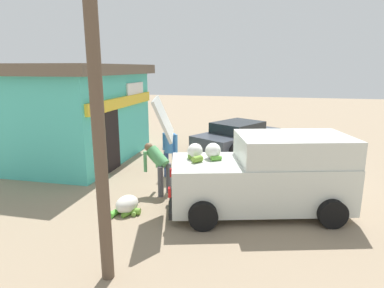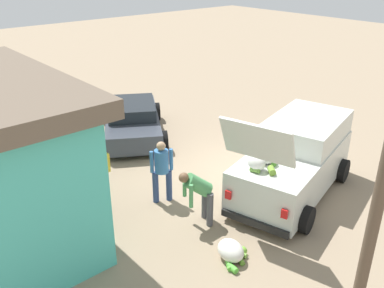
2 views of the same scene
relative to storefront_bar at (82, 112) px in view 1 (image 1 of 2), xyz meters
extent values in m
plane|color=gray|center=(-1.50, -6.27, -1.78)|extent=(60.00, 60.00, 0.00)
cube|color=#4CC6B7|center=(0.00, 0.01, -0.22)|extent=(5.21, 3.21, 3.12)
cube|color=yellow|center=(0.01, -1.63, 0.41)|extent=(4.92, 0.16, 0.36)
cube|color=black|center=(-0.92, -1.61, -0.78)|extent=(0.90, 0.07, 2.00)
cube|color=white|center=(1.15, -1.60, 0.72)|extent=(1.50, 0.07, 0.60)
cube|color=brown|center=(0.00, 0.01, 1.52)|extent=(5.73, 3.73, 0.35)
cube|color=silver|center=(-3.09, -6.44, -1.07)|extent=(2.73, 4.38, 1.06)
cube|color=silver|center=(-2.88, -7.19, -0.24)|extent=(2.25, 2.87, 0.61)
cube|color=black|center=(-2.56, -8.36, -0.27)|extent=(1.42, 0.46, 0.46)
cube|color=silver|center=(-3.68, -4.31, 0.49)|extent=(1.59, 0.81, 0.87)
ellipsoid|color=silver|center=(-3.10, -5.34, -0.36)|extent=(0.45, 0.37, 0.37)
ellipsoid|color=silver|center=(-3.18, -4.92, -0.36)|extent=(0.43, 0.36, 0.36)
cylinder|color=#63B43D|center=(-3.28, -5.45, -0.49)|extent=(0.22, 0.27, 0.11)
cylinder|color=#6DA140|center=(-3.25, -4.82, -0.48)|extent=(0.24, 0.18, 0.12)
cylinder|color=olive|center=(-3.53, -5.05, -0.47)|extent=(0.28, 0.27, 0.15)
cube|color=black|center=(-3.64, -4.44, -1.52)|extent=(1.59, 0.51, 0.16)
cube|color=red|center=(-4.29, -4.61, -1.02)|extent=(0.15, 0.10, 0.20)
cube|color=red|center=(-3.00, -4.26, -1.02)|extent=(0.15, 0.10, 0.20)
cylinder|color=black|center=(-3.61, -8.03, -1.46)|extent=(0.38, 0.66, 0.63)
cylinder|color=black|center=(-1.83, -7.53, -1.46)|extent=(0.38, 0.66, 0.63)
cylinder|color=black|center=(-4.35, -5.36, -1.46)|extent=(0.38, 0.66, 0.63)
cylinder|color=black|center=(-2.56, -4.86, -1.46)|extent=(0.38, 0.66, 0.63)
cube|color=#383D47|center=(2.69, -5.40, -1.30)|extent=(4.30, 3.52, 0.59)
cube|color=#1E2328|center=(2.69, -5.40, -0.80)|extent=(2.42, 2.28, 0.41)
cylinder|color=black|center=(3.38, -6.89, -1.45)|extent=(0.67, 0.53, 0.65)
cylinder|color=black|center=(4.33, -5.31, -1.45)|extent=(0.67, 0.53, 0.65)
cylinder|color=black|center=(1.06, -5.49, -1.45)|extent=(0.67, 0.53, 0.65)
cylinder|color=black|center=(2.01, -3.91, -1.45)|extent=(0.67, 0.53, 0.65)
cylinder|color=navy|center=(-1.20, -3.55, -1.37)|extent=(0.15, 0.15, 0.82)
cylinder|color=navy|center=(-1.33, -3.86, -1.37)|extent=(0.15, 0.15, 0.82)
cylinder|color=#3872B2|center=(-1.27, -3.71, -0.67)|extent=(0.45, 0.45, 0.58)
sphere|color=tan|center=(-1.27, -3.71, -0.27)|extent=(0.22, 0.22, 0.22)
cylinder|color=#3872B2|center=(-1.17, -3.49, -0.66)|extent=(0.09, 0.09, 0.55)
cylinder|color=#3872B2|center=(-1.36, -3.93, -0.66)|extent=(0.09, 0.09, 0.55)
cylinder|color=#4C4C51|center=(-2.80, -3.90, -1.36)|extent=(0.15, 0.15, 0.82)
cylinder|color=#4C4C51|center=(-2.48, -4.03, -1.36)|extent=(0.15, 0.15, 0.82)
cylinder|color=#4C9959|center=(-2.55, -3.75, -0.78)|extent=(0.57, 0.75, 0.62)
sphere|color=brown|center=(-2.43, -3.45, -0.53)|extent=(0.22, 0.22, 0.22)
cylinder|color=#4C9959|center=(-2.68, -3.44, -0.88)|extent=(0.09, 0.09, 0.55)
cylinder|color=#4C9959|center=(-2.24, -3.62, -0.88)|extent=(0.09, 0.09, 0.55)
ellipsoid|color=silver|center=(-3.92, -3.44, -1.57)|extent=(0.70, 0.59, 0.41)
cylinder|color=#5CB53E|center=(-4.06, -3.25, -1.72)|extent=(0.33, 0.27, 0.11)
cylinder|color=#6B9F3B|center=(-4.01, -3.66, -1.72)|extent=(0.25, 0.15, 0.11)
cylinder|color=#52B538|center=(-4.20, -3.21, -1.71)|extent=(0.24, 0.14, 0.13)
cylinder|color=#59912E|center=(-4.13, -3.51, -1.72)|extent=(0.25, 0.19, 0.11)
cylinder|color=#6EAA37|center=(-3.99, -3.63, -1.70)|extent=(0.18, 0.33, 0.16)
cylinder|color=blue|center=(2.40, -2.44, -1.59)|extent=(0.32, 0.32, 0.37)
cylinder|color=brown|center=(-6.27, -4.15, 0.94)|extent=(0.20, 0.20, 5.43)
camera|label=1|loc=(-10.53, -6.57, 1.58)|focal=30.41mm
camera|label=2|loc=(-8.56, 1.52, 3.86)|focal=39.03mm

